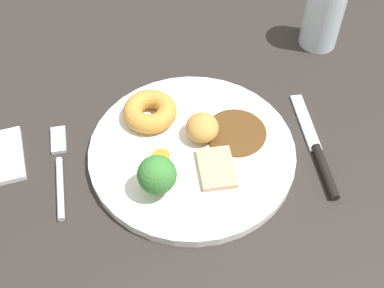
# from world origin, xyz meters

# --- Properties ---
(dining_table) EXTENTS (1.20, 0.84, 0.04)m
(dining_table) POSITION_xyz_m (0.00, 0.00, 0.02)
(dining_table) COLOR #2B2623
(dining_table) RESTS_ON ground
(dinner_plate) EXTENTS (0.28, 0.28, 0.01)m
(dinner_plate) POSITION_xyz_m (0.02, -0.02, 0.04)
(dinner_plate) COLOR white
(dinner_plate) RESTS_ON dining_table
(gravy_pool) EXTENTS (0.08, 0.08, 0.00)m
(gravy_pool) POSITION_xyz_m (0.08, -0.01, 0.05)
(gravy_pool) COLOR #563819
(gravy_pool) RESTS_ON dinner_plate
(meat_slice_main) EXTENTS (0.05, 0.07, 0.01)m
(meat_slice_main) POSITION_xyz_m (0.04, -0.06, 0.05)
(meat_slice_main) COLOR tan
(meat_slice_main) RESTS_ON dinner_plate
(yorkshire_pudding) EXTENTS (0.08, 0.08, 0.03)m
(yorkshire_pudding) POSITION_xyz_m (-0.03, 0.05, 0.06)
(yorkshire_pudding) COLOR #C68938
(yorkshire_pudding) RESTS_ON dinner_plate
(roast_potato_left) EXTENTS (0.05, 0.05, 0.04)m
(roast_potato_left) POSITION_xyz_m (0.03, 0.00, 0.07)
(roast_potato_left) COLOR #BC8C42
(roast_potato_left) RESTS_ON dinner_plate
(carrot_coin_front) EXTENTS (0.02, 0.02, 0.00)m
(carrot_coin_front) POSITION_xyz_m (-0.03, -0.02, 0.05)
(carrot_coin_front) COLOR orange
(carrot_coin_front) RESTS_ON dinner_plate
(broccoli_floret) EXTENTS (0.05, 0.05, 0.06)m
(broccoli_floret) POSITION_xyz_m (-0.04, -0.07, 0.08)
(broccoli_floret) COLOR #8CB766
(broccoli_floret) RESTS_ON dinner_plate
(fork) EXTENTS (0.02, 0.15, 0.01)m
(fork) POSITION_xyz_m (-0.16, 0.00, 0.04)
(fork) COLOR silver
(fork) RESTS_ON dining_table
(knife) EXTENTS (0.03, 0.19, 0.01)m
(knife) POSITION_xyz_m (0.18, -0.06, 0.04)
(knife) COLOR black
(knife) RESTS_ON dining_table
(water_glass) EXTENTS (0.06, 0.06, 0.11)m
(water_glass) POSITION_xyz_m (0.27, 0.16, 0.09)
(water_glass) COLOR silver
(water_glass) RESTS_ON dining_table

